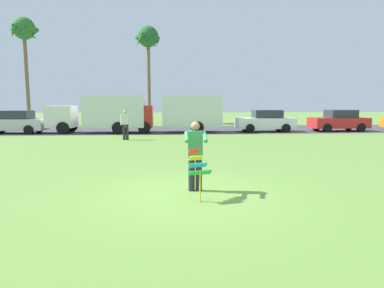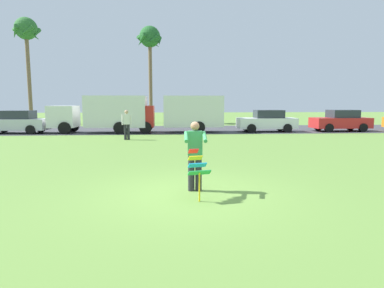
{
  "view_description": "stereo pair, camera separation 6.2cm",
  "coord_description": "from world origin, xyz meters",
  "px_view_note": "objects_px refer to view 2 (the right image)",
  "views": [
    {
      "loc": [
        -0.54,
        -7.81,
        2.22
      ],
      "look_at": [
        0.18,
        1.25,
        1.05
      ],
      "focal_mm": 31.01,
      "sensor_mm": 36.0,
      "label": 1
    },
    {
      "loc": [
        -0.48,
        -7.82,
        2.22
      ],
      "look_at": [
        0.18,
        1.25,
        1.05
      ],
      "focal_mm": 31.01,
      "sensor_mm": 36.0,
      "label": 2
    }
  ],
  "objects_px": {
    "parked_car_silver": "(17,122)",
    "parked_car_white": "(267,121)",
    "kite_held": "(197,167)",
    "palm_tree_right_near": "(150,41)",
    "palm_tree_left_near": "(26,34)",
    "person_walker_near": "(127,124)",
    "parked_truck_red_cab": "(182,113)",
    "parked_truck_white_box": "(105,113)",
    "person_kite_flyer": "(195,153)",
    "parked_car_red": "(341,121)"
  },
  "relations": [
    {
      "from": "person_kite_flyer",
      "to": "palm_tree_right_near",
      "type": "height_order",
      "value": "palm_tree_right_near"
    },
    {
      "from": "person_kite_flyer",
      "to": "person_walker_near",
      "type": "height_order",
      "value": "same"
    },
    {
      "from": "parked_truck_white_box",
      "to": "parked_truck_red_cab",
      "type": "distance_m",
      "value": 5.44
    },
    {
      "from": "palm_tree_right_near",
      "to": "parked_car_white",
      "type": "bearing_deg",
      "value": -50.06
    },
    {
      "from": "person_kite_flyer",
      "to": "palm_tree_left_near",
      "type": "relative_size",
      "value": 0.17
    },
    {
      "from": "parked_car_silver",
      "to": "parked_truck_red_cab",
      "type": "xyz_separation_m",
      "value": [
        11.47,
        0.0,
        0.64
      ]
    },
    {
      "from": "person_kite_flyer",
      "to": "parked_truck_white_box",
      "type": "distance_m",
      "value": 16.64
    },
    {
      "from": "parked_truck_white_box",
      "to": "palm_tree_left_near",
      "type": "xyz_separation_m",
      "value": [
        -9.01,
        9.98,
        7.23
      ]
    },
    {
      "from": "palm_tree_left_near",
      "to": "person_walker_near",
      "type": "bearing_deg",
      "value": -52.48
    },
    {
      "from": "parked_truck_white_box",
      "to": "parked_car_white",
      "type": "distance_m",
      "value": 11.73
    },
    {
      "from": "person_kite_flyer",
      "to": "parked_truck_white_box",
      "type": "bearing_deg",
      "value": 107.91
    },
    {
      "from": "parked_car_white",
      "to": "palm_tree_right_near",
      "type": "distance_m",
      "value": 15.88
    },
    {
      "from": "person_kite_flyer",
      "to": "parked_car_white",
      "type": "height_order",
      "value": "person_kite_flyer"
    },
    {
      "from": "person_kite_flyer",
      "to": "parked_truck_white_box",
      "type": "height_order",
      "value": "parked_truck_white_box"
    },
    {
      "from": "parked_car_white",
      "to": "parked_truck_red_cab",
      "type": "bearing_deg",
      "value": 180.0
    },
    {
      "from": "parked_car_silver",
      "to": "parked_car_red",
      "type": "distance_m",
      "value": 23.38
    },
    {
      "from": "person_kite_flyer",
      "to": "parked_truck_red_cab",
      "type": "bearing_deg",
      "value": 88.83
    },
    {
      "from": "parked_car_white",
      "to": "person_walker_near",
      "type": "distance_m",
      "value": 10.62
    },
    {
      "from": "kite_held",
      "to": "parked_car_silver",
      "type": "height_order",
      "value": "parked_car_silver"
    },
    {
      "from": "person_kite_flyer",
      "to": "parked_car_white",
      "type": "bearing_deg",
      "value": 67.37
    },
    {
      "from": "person_kite_flyer",
      "to": "kite_held",
      "type": "distance_m",
      "value": 0.77
    },
    {
      "from": "kite_held",
      "to": "palm_tree_right_near",
      "type": "distance_m",
      "value": 28.43
    },
    {
      "from": "parked_truck_red_cab",
      "to": "palm_tree_right_near",
      "type": "relative_size",
      "value": 0.69
    },
    {
      "from": "parked_car_silver",
      "to": "parked_truck_white_box",
      "type": "xyz_separation_m",
      "value": [
        6.03,
        0.0,
        0.64
      ]
    },
    {
      "from": "parked_truck_white_box",
      "to": "palm_tree_left_near",
      "type": "distance_m",
      "value": 15.26
    },
    {
      "from": "palm_tree_left_near",
      "to": "person_walker_near",
      "type": "distance_m",
      "value": 19.74
    },
    {
      "from": "parked_car_silver",
      "to": "parked_truck_white_box",
      "type": "height_order",
      "value": "parked_truck_white_box"
    },
    {
      "from": "person_kite_flyer",
      "to": "palm_tree_right_near",
      "type": "distance_m",
      "value": 27.66
    },
    {
      "from": "kite_held",
      "to": "person_walker_near",
      "type": "distance_m",
      "value": 12.51
    },
    {
      "from": "parked_car_silver",
      "to": "palm_tree_right_near",
      "type": "relative_size",
      "value": 0.44
    },
    {
      "from": "person_kite_flyer",
      "to": "parked_car_red",
      "type": "distance_m",
      "value": 20.01
    },
    {
      "from": "parked_car_silver",
      "to": "person_walker_near",
      "type": "relative_size",
      "value": 2.46
    },
    {
      "from": "parked_car_silver",
      "to": "palm_tree_right_near",
      "type": "height_order",
      "value": "palm_tree_right_near"
    },
    {
      "from": "parked_truck_white_box",
      "to": "person_walker_near",
      "type": "distance_m",
      "value": 4.92
    },
    {
      "from": "parked_car_silver",
      "to": "parked_car_white",
      "type": "relative_size",
      "value": 1.01
    },
    {
      "from": "parked_truck_white_box",
      "to": "person_kite_flyer",
      "type": "bearing_deg",
      "value": -72.09
    },
    {
      "from": "palm_tree_left_near",
      "to": "parked_truck_white_box",
      "type": "bearing_deg",
      "value": -47.93
    },
    {
      "from": "parked_car_white",
      "to": "parked_car_red",
      "type": "xyz_separation_m",
      "value": [
        5.63,
        0.0,
        0.0
      ]
    },
    {
      "from": "parked_car_red",
      "to": "person_walker_near",
      "type": "distance_m",
      "value": 15.92
    },
    {
      "from": "parked_car_white",
      "to": "person_walker_near",
      "type": "xyz_separation_m",
      "value": [
        -9.65,
        -4.44,
        0.16
      ]
    },
    {
      "from": "parked_car_white",
      "to": "palm_tree_left_near",
      "type": "distance_m",
      "value": 24.3
    },
    {
      "from": "parked_truck_white_box",
      "to": "parked_car_red",
      "type": "bearing_deg",
      "value": 0.0
    },
    {
      "from": "palm_tree_right_near",
      "to": "person_walker_near",
      "type": "xyz_separation_m",
      "value": [
        -0.65,
        -15.19,
        -7.29
      ]
    },
    {
      "from": "parked_car_white",
      "to": "palm_tree_left_near",
      "type": "xyz_separation_m",
      "value": [
        -20.72,
        9.98,
        7.86
      ]
    },
    {
      "from": "kite_held",
      "to": "parked_car_silver",
      "type": "bearing_deg",
      "value": 123.91
    },
    {
      "from": "kite_held",
      "to": "person_kite_flyer",
      "type": "bearing_deg",
      "value": 89.43
    },
    {
      "from": "kite_held",
      "to": "parked_truck_white_box",
      "type": "xyz_separation_m",
      "value": [
        -5.11,
        16.58,
        0.65
      ]
    },
    {
      "from": "parked_truck_red_cab",
      "to": "parked_car_red",
      "type": "xyz_separation_m",
      "value": [
        11.91,
        0.0,
        -0.64
      ]
    },
    {
      "from": "parked_truck_white_box",
      "to": "parked_truck_red_cab",
      "type": "relative_size",
      "value": 1.01
    },
    {
      "from": "parked_truck_white_box",
      "to": "parked_car_red",
      "type": "relative_size",
      "value": 1.59
    }
  ]
}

